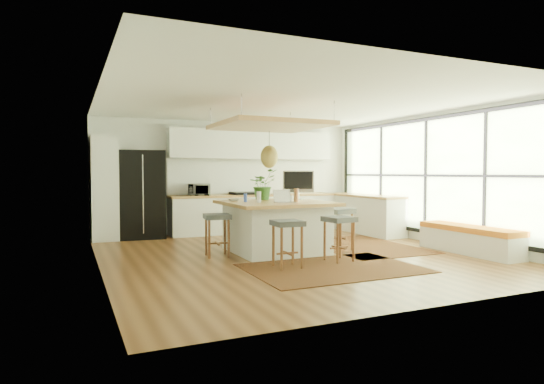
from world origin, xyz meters
name	(u,v)px	position (x,y,z in m)	size (l,w,h in m)	color
floor	(294,254)	(0.00, 0.00, 0.00)	(7.00, 7.00, 0.00)	#593419
ceiling	(294,102)	(0.00, 0.00, 2.70)	(7.00, 7.00, 0.00)	white
wall_back	(230,177)	(0.00, 3.50, 1.35)	(6.50, 6.50, 0.00)	silver
wall_front	(440,183)	(0.00, -3.50, 1.35)	(6.50, 6.50, 0.00)	silver
wall_left	(98,180)	(-3.25, 0.00, 1.35)	(7.00, 7.00, 0.00)	silver
wall_right	(434,178)	(3.25, 0.00, 1.35)	(7.00, 7.00, 0.00)	silver
window_wall	(433,176)	(3.22, 0.00, 1.40)	(0.10, 6.20, 2.60)	black
pantry	(104,188)	(-2.95, 3.18, 1.12)	(0.55, 0.60, 2.25)	silver
back_counter_base	(255,214)	(0.55, 3.18, 0.44)	(4.20, 0.60, 0.88)	silver
back_counter_top	(255,195)	(0.55, 3.18, 0.90)	(4.24, 0.64, 0.05)	#9E6D38
backsplash	(251,177)	(0.55, 3.48, 1.35)	(4.20, 0.02, 0.80)	white
upper_cabinets	(253,145)	(0.55, 3.32, 2.15)	(4.20, 0.34, 0.70)	silver
range	(246,212)	(0.30, 3.18, 0.50)	(0.76, 0.62, 1.00)	#A5A5AA
right_counter_base	(364,214)	(2.93, 2.00, 0.44)	(0.60, 2.50, 0.88)	silver
right_counter_top	(364,196)	(2.93, 2.00, 0.90)	(0.64, 2.54, 0.05)	#9E6D38
window_bench	(469,240)	(2.95, -1.20, 0.25)	(0.52, 2.00, 0.50)	silver
ceiling_panel	(269,140)	(-0.30, 0.40, 2.05)	(1.86, 1.86, 0.80)	#9E6D38
rug_near	(333,268)	(0.00, -1.33, 0.01)	(2.60, 1.80, 0.01)	black
rug_right	(362,246)	(1.64, 0.24, 0.01)	(1.80, 2.60, 0.01)	black
fridge	(142,197)	(-2.15, 3.21, 0.93)	(0.97, 0.76, 1.95)	black
island	(276,227)	(-0.18, 0.39, 0.47)	(1.85, 1.85, 0.93)	#9E6D38
stool_near_left	(287,245)	(-0.61, -1.00, 0.35)	(0.43, 0.43, 0.73)	#424649
stool_near_right	(339,240)	(0.39, -0.88, 0.35)	(0.44, 0.44, 0.74)	#424649
stool_right_front	(338,232)	(0.93, -0.01, 0.35)	(0.47, 0.47, 0.80)	#424649
stool_right_back	(322,226)	(1.16, 0.97, 0.35)	(0.40, 0.40, 0.68)	#424649
stool_left_side	(217,236)	(-1.30, 0.36, 0.35)	(0.44, 0.44, 0.74)	#424649
laptop	(285,196)	(-0.17, 0.02, 1.05)	(0.33, 0.35, 0.25)	#A5A5AA
monitor	(298,186)	(0.48, 0.74, 1.19)	(0.62, 0.22, 0.58)	#A5A5AA
microwave	(199,188)	(-0.87, 3.17, 1.09)	(0.50, 0.28, 0.34)	#A5A5AA
island_plant	(263,188)	(-0.20, 0.95, 1.16)	(0.54, 0.60, 0.47)	#1E4C19
island_bowl	(233,200)	(-0.85, 0.80, 0.96)	(0.22, 0.22, 0.06)	silver
island_bottle_0	(246,197)	(-0.73, 0.49, 1.03)	(0.07, 0.07, 0.19)	blue
island_bottle_1	(259,197)	(-0.58, 0.24, 1.03)	(0.07, 0.07, 0.19)	silver
island_bottle_2	(295,197)	(0.07, 0.09, 1.03)	(0.07, 0.07, 0.19)	#A26036
island_bottle_3	(291,196)	(0.17, 0.44, 1.03)	(0.07, 0.07, 0.19)	silver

